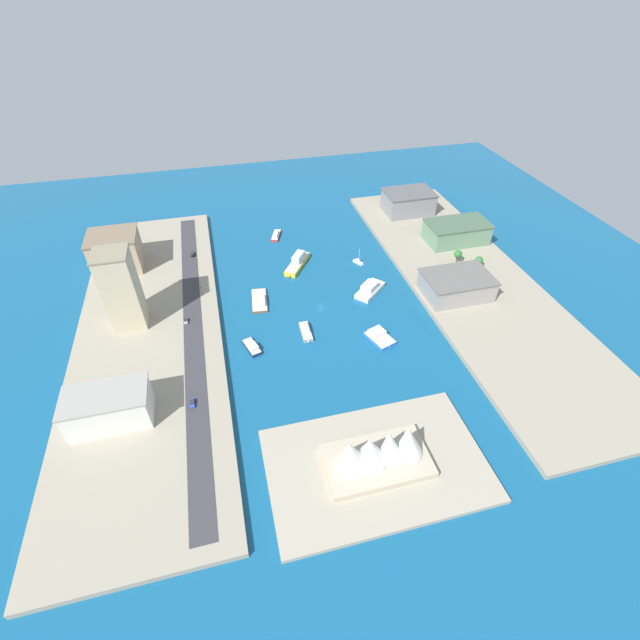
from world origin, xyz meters
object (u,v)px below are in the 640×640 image
office_block_beige (121,290)px  opera_landmark (377,452)px  patrol_launch_navy (252,347)px  traffic_light_waterfront (201,289)px  ferry_white_commuter (370,289)px  sedan_silver (186,321)px  carpark_squat_concrete (457,285)px  terminal_long_green (457,232)px  hatchback_blue (192,403)px  barge_flat_brown (259,300)px  warehouse_low_gray (408,202)px  sailboat_small_white (358,262)px  ferry_yellow_fast (297,262)px  yacht_sleek_gray (306,331)px  catamaran_blue (379,336)px  tugboat_red (276,235)px  apartment_midrise_tan (116,251)px  suv_black (193,254)px  hotel_broad_white (109,407)px

office_block_beige → opera_landmark: (-92.89, 106.73, -13.57)m
patrol_launch_navy → traffic_light_waterfront: traffic_light_waterfront is taller
ferry_white_commuter → sedan_silver: size_ratio=4.89×
carpark_squat_concrete → terminal_long_green: 59.63m
ferry_white_commuter → opera_landmark: size_ratio=0.54×
terminal_long_green → hatchback_blue: terminal_long_green is taller
barge_flat_brown → warehouse_low_gray: size_ratio=0.65×
sailboat_small_white → warehouse_low_gray: (-54.12, -52.94, 9.39)m
ferry_yellow_fast → hatchback_blue: (65.50, 96.93, 1.18)m
office_block_beige → hatchback_blue: (-27.86, 62.02, -19.60)m
yacht_sleek_gray → opera_landmark: bearing=96.0°
warehouse_low_gray → hatchback_blue: 212.53m
terminal_long_green → barge_flat_brown: bearing=12.9°
patrol_launch_navy → yacht_sleek_gray: 28.21m
ferry_white_commuter → hatchback_blue: bearing=31.2°
catamaran_blue → office_block_beige: (118.85, -39.92, 21.85)m
tugboat_red → yacht_sleek_gray: size_ratio=1.02×
ferry_yellow_fast → carpark_squat_concrete: bearing=145.5°
ferry_yellow_fast → apartment_midrise_tan: bearing=-11.5°
office_block_beige → carpark_squat_concrete: (-170.88, 18.29, -14.63)m
opera_landmark → hatchback_blue: bearing=-34.5°
sedan_silver → suv_black: 64.97m
patrol_launch_navy → office_block_beige: (56.66, -31.69, 22.02)m
catamaran_blue → suv_black: (87.04, -98.10, 2.19)m
hotel_broad_white → carpark_squat_concrete: size_ratio=0.90×
sailboat_small_white → terminal_long_green: terminal_long_green is taller
ferry_yellow_fast → tugboat_red: bearing=-80.3°
yacht_sleek_gray → warehouse_low_gray: size_ratio=0.46×
barge_flat_brown → opera_landmark: bearing=103.9°
yacht_sleek_gray → apartment_midrise_tan: size_ratio=0.56×
apartment_midrise_tan → opera_landmark: 192.87m
patrol_launch_navy → apartment_midrise_tan: 111.16m
patrol_launch_navy → opera_landmark: (-36.23, 75.04, 8.46)m
suv_black → terminal_long_green: bearing=172.0°
ferry_yellow_fast → sedan_silver: bearing=31.7°
carpark_squat_concrete → sedan_silver: carpark_squat_concrete is taller
hotel_broad_white → sedan_silver: bearing=-118.1°
tugboat_red → catamaran_blue: bearing=105.8°
catamaran_blue → warehouse_low_gray: warehouse_low_gray is taller
ferry_white_commuter → carpark_squat_concrete: (-43.62, 16.37, 6.36)m
ferry_white_commuter → yacht_sleek_gray: size_ratio=1.34×
ferry_white_commuter → catamaran_blue: bearing=77.5°
patrol_launch_navy → suv_black: (24.85, -89.87, 2.37)m
carpark_squat_concrete → hatchback_blue: size_ratio=7.90×
apartment_midrise_tan → hotel_broad_white: size_ratio=0.85×
office_block_beige → opera_landmark: bearing=131.0°
barge_flat_brown → hotel_broad_white: bearing=44.0°
barge_flat_brown → carpark_squat_concrete: bearing=167.9°
patrol_launch_navy → suv_black: suv_black is taller
patrol_launch_navy → yacht_sleek_gray: size_ratio=0.92×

